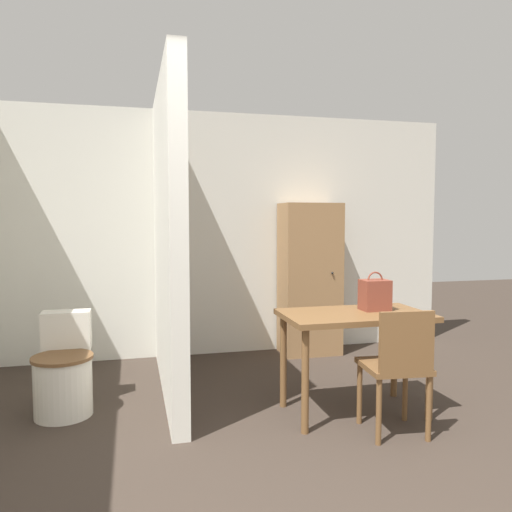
# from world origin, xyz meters

# --- Properties ---
(wall_back) EXTENTS (5.17, 0.12, 2.50)m
(wall_back) POSITION_xyz_m (0.00, 3.38, 1.25)
(wall_back) COLOR silver
(wall_back) RESTS_ON ground_plane
(partition_wall) EXTENTS (0.12, 2.04, 2.50)m
(partition_wall) POSITION_xyz_m (-0.53, 2.30, 1.25)
(partition_wall) COLOR silver
(partition_wall) RESTS_ON ground_plane
(dining_table) EXTENTS (1.04, 0.61, 0.74)m
(dining_table) POSITION_xyz_m (0.74, 1.47, 0.64)
(dining_table) COLOR brown
(dining_table) RESTS_ON ground_plane
(wooden_chair) EXTENTS (0.43, 0.43, 0.84)m
(wooden_chair) POSITION_xyz_m (0.84, 1.05, 0.47)
(wooden_chair) COLOR brown
(wooden_chair) RESTS_ON ground_plane
(toilet) EXTENTS (0.43, 0.57, 0.71)m
(toilet) POSITION_xyz_m (-1.31, 1.98, 0.29)
(toilet) COLOR silver
(toilet) RESTS_ON ground_plane
(handbag) EXTENTS (0.20, 0.16, 0.29)m
(handbag) POSITION_xyz_m (0.92, 1.53, 0.85)
(handbag) COLOR brown
(handbag) RESTS_ON dining_table
(wooden_cabinet) EXTENTS (0.60, 0.42, 1.57)m
(wooden_cabinet) POSITION_xyz_m (0.99, 3.10, 0.79)
(wooden_cabinet) COLOR #997047
(wooden_cabinet) RESTS_ON ground_plane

